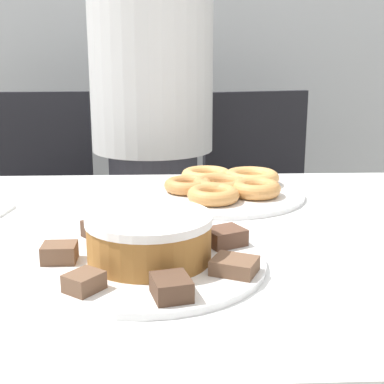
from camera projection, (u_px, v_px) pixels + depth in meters
table at (181, 279)px, 0.96m from camera, size 1.49×0.90×0.75m
person_standing at (153, 132)px, 1.66m from camera, size 0.37×0.37×1.55m
office_chair_left at (34, 233)px, 1.86m from camera, size 0.46×0.46×0.92m
office_chair_right at (270, 230)px, 1.89m from camera, size 0.54×0.54×0.92m
plate_cake at (150, 262)px, 0.78m from camera, size 0.34×0.34×0.01m
plate_donuts at (220, 194)px, 1.16m from camera, size 0.36×0.36×0.01m
frosted_cake at (149, 237)px, 0.77m from camera, size 0.18×0.18×0.07m
lamington_0 at (225, 237)px, 0.84m from camera, size 0.07×0.07×0.03m
lamington_1 at (168, 225)px, 0.90m from camera, size 0.06×0.07×0.02m
lamington_2 at (101, 229)px, 0.87m from camera, size 0.07×0.07×0.03m
lamington_3 at (60, 253)px, 0.77m from camera, size 0.05×0.04×0.03m
lamington_4 at (84, 282)px, 0.67m from camera, size 0.06×0.06×0.02m
lamington_5 at (171, 287)px, 0.65m from camera, size 0.06×0.06×0.03m
lamington_6 at (235, 266)px, 0.73m from camera, size 0.07×0.07×0.02m
donut_0 at (220, 185)px, 1.16m from camera, size 0.12×0.12×0.03m
donut_1 at (206, 176)px, 1.24m from camera, size 0.12×0.12×0.03m
donut_2 at (188, 185)px, 1.16m from camera, size 0.10×0.10×0.03m
donut_3 at (213, 195)px, 1.08m from camera, size 0.11×0.11×0.03m
donut_4 at (256, 188)px, 1.12m from camera, size 0.11×0.11×0.03m
donut_5 at (251, 178)px, 1.22m from camera, size 0.13×0.13×0.03m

